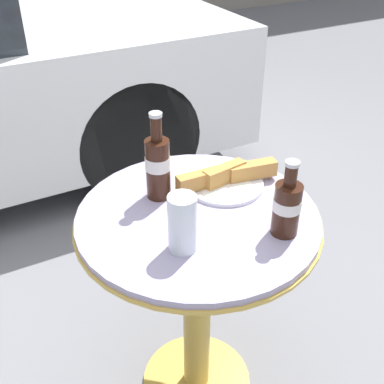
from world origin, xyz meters
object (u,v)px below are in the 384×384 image
Objects in this scene: cola_bottle_left at (287,206)px; drinking_glass at (182,226)px; bistro_table at (197,267)px; lunch_plate_near at (226,179)px; cola_bottle_right at (158,165)px.

drinking_glass is at bearing 165.69° from cola_bottle_left.
bistro_table is 2.37× the size of lunch_plate_near.
drinking_glass is at bearing -141.30° from lunch_plate_near.
lunch_plate_near is at bearing 38.70° from drinking_glass.
cola_bottle_right is at bearing 78.84° from drinking_glass.
cola_bottle_right is (-0.06, 0.13, 0.30)m from bistro_table.
cola_bottle_left reaches higher than bistro_table.
bistro_table is 0.27m from lunch_plate_near.
cola_bottle_right is at bearing 113.57° from bistro_table.
drinking_glass reaches higher than lunch_plate_near.
lunch_plate_near is (0.20, -0.04, -0.08)m from cola_bottle_right.
cola_bottle_left is at bearing -86.69° from lunch_plate_near.
drinking_glass is 0.49× the size of lunch_plate_near.
cola_bottle_left is at bearing -48.78° from bistro_table.
cola_bottle_left is 0.67× the size of lunch_plate_near.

